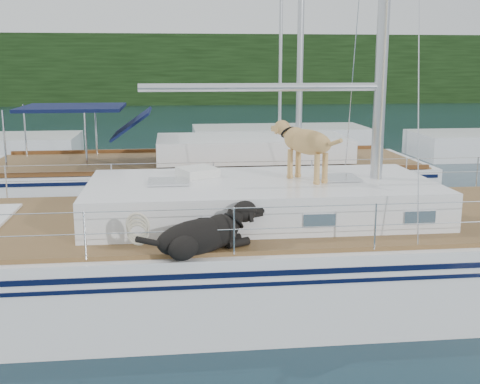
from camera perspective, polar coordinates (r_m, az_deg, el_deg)
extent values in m
plane|color=black|center=(9.55, -2.88, -9.75)|extent=(120.00, 120.00, 0.00)
cube|color=black|center=(53.86, -6.15, 11.46)|extent=(90.00, 3.00, 6.00)
cube|color=#595147|center=(55.13, -6.10, 8.98)|extent=(92.00, 1.00, 1.20)
cube|color=white|center=(9.38, -2.92, -6.92)|extent=(12.00, 3.80, 1.40)
cube|color=brown|center=(9.17, -2.96, -2.60)|extent=(11.52, 3.50, 0.06)
cube|color=white|center=(9.18, 2.00, -0.61)|extent=(5.20, 2.50, 0.55)
cylinder|color=silver|center=(8.96, 2.08, 9.90)|extent=(3.60, 0.12, 0.12)
cylinder|color=silver|center=(7.33, -2.13, -1.59)|extent=(10.56, 0.01, 0.01)
cylinder|color=silver|center=(10.75, -3.60, 2.80)|extent=(10.56, 0.01, 0.01)
cube|color=blue|center=(10.24, -11.23, -0.91)|extent=(0.75, 0.53, 0.06)
cube|color=silver|center=(9.47, -4.03, 1.90)|extent=(0.71, 0.67, 0.14)
torus|color=beige|center=(7.46, -9.68, -3.10)|extent=(0.42, 0.24, 0.40)
cube|color=white|center=(15.41, -3.29, 0.47)|extent=(11.00, 3.50, 1.30)
cube|color=brown|center=(15.29, -3.32, 2.86)|extent=(10.56, 3.29, 0.06)
cube|color=white|center=(15.35, 1.15, 4.23)|extent=(4.80, 2.30, 0.55)
cube|color=#0D1338|center=(15.29, -15.56, 7.72)|extent=(2.40, 2.30, 0.08)
cube|color=white|center=(25.46, 3.75, 4.98)|extent=(7.20, 3.00, 1.10)
cylinder|color=silver|center=(25.38, 3.93, 17.62)|extent=(0.14, 0.14, 11.00)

